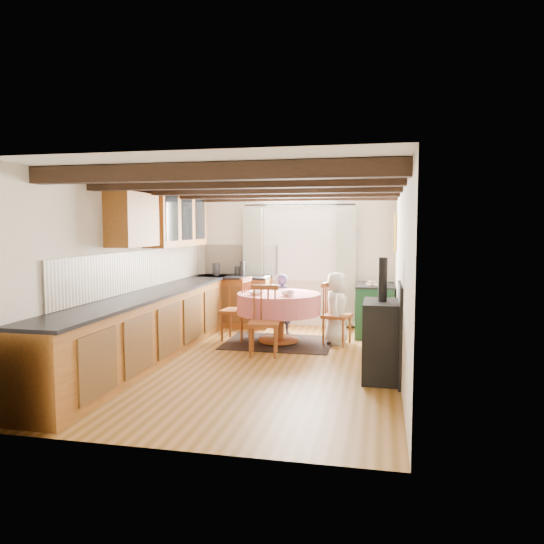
% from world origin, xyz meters
% --- Properties ---
extents(floor, '(3.60, 5.50, 0.00)m').
position_xyz_m(floor, '(0.00, 0.00, 0.00)').
color(floor, '#A26F39').
rests_on(floor, ground).
extents(ceiling, '(3.60, 5.50, 0.00)m').
position_xyz_m(ceiling, '(0.00, 0.00, 2.40)').
color(ceiling, white).
rests_on(ceiling, ground).
extents(wall_back, '(3.60, 0.00, 2.40)m').
position_xyz_m(wall_back, '(0.00, 2.75, 1.20)').
color(wall_back, silver).
rests_on(wall_back, ground).
extents(wall_front, '(3.60, 0.00, 2.40)m').
position_xyz_m(wall_front, '(0.00, -2.75, 1.20)').
color(wall_front, silver).
rests_on(wall_front, ground).
extents(wall_left, '(0.00, 5.50, 2.40)m').
position_xyz_m(wall_left, '(-1.80, 0.00, 1.20)').
color(wall_left, silver).
rests_on(wall_left, ground).
extents(wall_right, '(0.00, 5.50, 2.40)m').
position_xyz_m(wall_right, '(1.80, 0.00, 1.20)').
color(wall_right, silver).
rests_on(wall_right, ground).
extents(beam_a, '(3.60, 0.16, 0.16)m').
position_xyz_m(beam_a, '(0.00, -2.00, 2.31)').
color(beam_a, black).
rests_on(beam_a, ceiling).
extents(beam_b, '(3.60, 0.16, 0.16)m').
position_xyz_m(beam_b, '(0.00, -1.00, 2.31)').
color(beam_b, black).
rests_on(beam_b, ceiling).
extents(beam_c, '(3.60, 0.16, 0.16)m').
position_xyz_m(beam_c, '(0.00, 0.00, 2.31)').
color(beam_c, black).
rests_on(beam_c, ceiling).
extents(beam_d, '(3.60, 0.16, 0.16)m').
position_xyz_m(beam_d, '(0.00, 1.00, 2.31)').
color(beam_d, black).
rests_on(beam_d, ceiling).
extents(beam_e, '(3.60, 0.16, 0.16)m').
position_xyz_m(beam_e, '(0.00, 2.00, 2.31)').
color(beam_e, black).
rests_on(beam_e, ceiling).
extents(splash_left, '(0.02, 4.50, 0.55)m').
position_xyz_m(splash_left, '(-1.78, 0.30, 1.20)').
color(splash_left, beige).
rests_on(splash_left, wall_left).
extents(splash_back, '(1.40, 0.02, 0.55)m').
position_xyz_m(splash_back, '(-1.00, 2.73, 1.20)').
color(splash_back, beige).
rests_on(splash_back, wall_back).
extents(base_cabinet_left, '(0.60, 5.30, 0.88)m').
position_xyz_m(base_cabinet_left, '(-1.50, 0.00, 0.44)').
color(base_cabinet_left, '#9A5D1F').
rests_on(base_cabinet_left, floor).
extents(base_cabinet_back, '(1.30, 0.60, 0.88)m').
position_xyz_m(base_cabinet_back, '(-1.05, 2.45, 0.44)').
color(base_cabinet_back, '#9A5D1F').
rests_on(base_cabinet_back, floor).
extents(worktop_left, '(0.64, 5.30, 0.04)m').
position_xyz_m(worktop_left, '(-1.48, 0.00, 0.90)').
color(worktop_left, black).
rests_on(worktop_left, base_cabinet_left).
extents(worktop_back, '(1.30, 0.64, 0.04)m').
position_xyz_m(worktop_back, '(-1.05, 2.43, 0.90)').
color(worktop_back, black).
rests_on(worktop_back, base_cabinet_back).
extents(wall_cabinet_glass, '(0.34, 1.80, 0.90)m').
position_xyz_m(wall_cabinet_glass, '(-1.63, 1.20, 1.95)').
color(wall_cabinet_glass, '#9A5D1F').
rests_on(wall_cabinet_glass, wall_left).
extents(wall_cabinet_solid, '(0.34, 0.90, 0.70)m').
position_xyz_m(wall_cabinet_solid, '(-1.63, -0.30, 1.90)').
color(wall_cabinet_solid, '#9A5D1F').
rests_on(wall_cabinet_solid, wall_left).
extents(window_frame, '(1.34, 0.03, 1.54)m').
position_xyz_m(window_frame, '(0.10, 2.73, 1.60)').
color(window_frame, white).
rests_on(window_frame, wall_back).
extents(window_pane, '(1.20, 0.01, 1.40)m').
position_xyz_m(window_pane, '(0.10, 2.74, 1.60)').
color(window_pane, white).
rests_on(window_pane, wall_back).
extents(curtain_left, '(0.35, 0.10, 2.10)m').
position_xyz_m(curtain_left, '(-0.75, 2.65, 1.10)').
color(curtain_left, '#A9ABA5').
rests_on(curtain_left, wall_back).
extents(curtain_right, '(0.35, 0.10, 2.10)m').
position_xyz_m(curtain_right, '(0.95, 2.65, 1.10)').
color(curtain_right, '#A9ABA5').
rests_on(curtain_right, wall_back).
extents(curtain_rod, '(2.00, 0.03, 0.03)m').
position_xyz_m(curtain_rod, '(0.10, 2.65, 2.20)').
color(curtain_rod, black).
rests_on(curtain_rod, wall_back).
extents(wall_picture, '(0.04, 0.50, 0.60)m').
position_xyz_m(wall_picture, '(1.77, 2.30, 1.70)').
color(wall_picture, gold).
rests_on(wall_picture, wall_right).
extents(wall_plate, '(0.30, 0.02, 0.30)m').
position_xyz_m(wall_plate, '(1.05, 2.72, 1.70)').
color(wall_plate, silver).
rests_on(wall_plate, wall_back).
extents(rug, '(1.65, 1.28, 0.01)m').
position_xyz_m(rug, '(0.02, 1.24, 0.01)').
color(rug, black).
rests_on(rug, floor).
extents(dining_table, '(1.30, 1.30, 0.78)m').
position_xyz_m(dining_table, '(0.02, 1.24, 0.39)').
color(dining_table, '#D46359').
rests_on(dining_table, floor).
extents(chair_near, '(0.48, 0.50, 0.99)m').
position_xyz_m(chair_near, '(-0.04, 0.43, 0.49)').
color(chair_near, brown).
rests_on(chair_near, floor).
extents(chair_left, '(0.49, 0.48, 1.02)m').
position_xyz_m(chair_left, '(-0.70, 1.30, 0.51)').
color(chair_left, brown).
rests_on(chair_left, floor).
extents(chair_right, '(0.52, 0.51, 0.96)m').
position_xyz_m(chair_right, '(0.91, 1.33, 0.48)').
color(chair_right, brown).
rests_on(chair_right, floor).
extents(aga_range, '(0.62, 0.95, 0.88)m').
position_xyz_m(aga_range, '(1.47, 2.11, 0.44)').
color(aga_range, '#14381E').
rests_on(aga_range, floor).
extents(cast_iron_stove, '(0.44, 0.73, 1.45)m').
position_xyz_m(cast_iron_stove, '(1.58, -0.38, 0.73)').
color(cast_iron_stove, black).
rests_on(cast_iron_stove, floor).
extents(child_far, '(0.41, 0.30, 1.02)m').
position_xyz_m(child_far, '(-0.07, 1.95, 0.51)').
color(child_far, '#45406F').
rests_on(child_far, floor).
extents(child_right, '(0.36, 0.55, 1.11)m').
position_xyz_m(child_right, '(0.89, 1.37, 0.56)').
color(child_right, silver).
rests_on(child_right, floor).
extents(bowl_a, '(0.30, 0.30, 0.06)m').
position_xyz_m(bowl_a, '(-0.29, 0.99, 0.81)').
color(bowl_a, silver).
rests_on(bowl_a, dining_table).
extents(bowl_b, '(0.24, 0.24, 0.06)m').
position_xyz_m(bowl_b, '(0.21, 0.98, 0.81)').
color(bowl_b, silver).
rests_on(bowl_b, dining_table).
extents(cup, '(0.14, 0.14, 0.09)m').
position_xyz_m(cup, '(0.26, 0.89, 0.83)').
color(cup, silver).
rests_on(cup, dining_table).
extents(canister_tall, '(0.13, 0.13, 0.23)m').
position_xyz_m(canister_tall, '(-1.40, 2.44, 1.03)').
color(canister_tall, '#262628').
rests_on(canister_tall, worktop_back).
extents(canister_wide, '(0.16, 0.16, 0.18)m').
position_xyz_m(canister_wide, '(-0.99, 2.52, 1.01)').
color(canister_wide, '#262628').
rests_on(canister_wide, worktop_back).
extents(canister_slim, '(0.10, 0.10, 0.27)m').
position_xyz_m(canister_slim, '(-0.89, 2.42, 1.06)').
color(canister_slim, '#262628').
rests_on(canister_slim, worktop_back).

